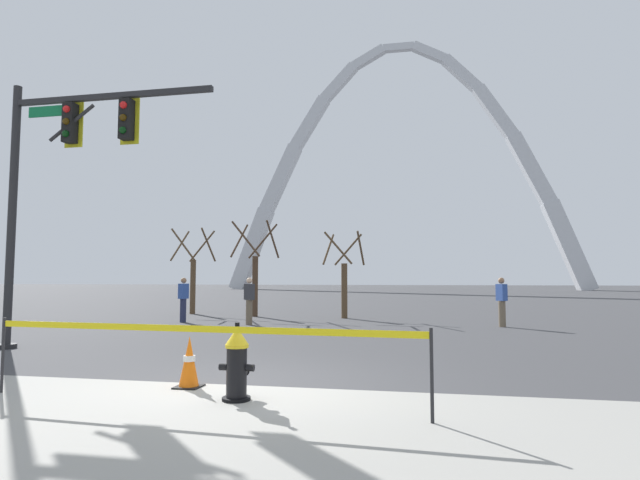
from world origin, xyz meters
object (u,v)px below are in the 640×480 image
pedestrian_walking_right (502,301)px  pedestrian_standing_center (183,299)px  traffic_cone_by_hydrant (189,362)px  fire_hydrant (237,364)px  monument_arch (400,176)px  traffic_signal_gantry (58,166)px  pedestrian_walking_left (249,300)px

pedestrian_walking_right → pedestrian_standing_center: bearing=-178.1°
pedestrian_standing_center → traffic_cone_by_hydrant: bearing=-63.5°
fire_hydrant → monument_arch: size_ratio=0.02×
monument_arch → pedestrian_standing_center: (-5.89, -56.52, -15.60)m
traffic_cone_by_hydrant → traffic_signal_gantry: bearing=147.0°
pedestrian_walking_left → pedestrian_standing_center: same height
traffic_signal_gantry → pedestrian_walking_right: bearing=35.1°
pedestrian_walking_left → pedestrian_standing_center: 2.68m
pedestrian_standing_center → pedestrian_walking_right: bearing=1.9°
fire_hydrant → traffic_cone_by_hydrant: (-0.94, 0.60, -0.11)m
traffic_cone_by_hydrant → pedestrian_walking_left: size_ratio=0.46×
traffic_cone_by_hydrant → pedestrian_walking_right: bearing=60.7°
traffic_cone_by_hydrant → traffic_signal_gantry: traffic_signal_gantry is taller
pedestrian_walking_right → fire_hydrant: bearing=-114.1°
traffic_cone_by_hydrant → monument_arch: monument_arch is taller
traffic_signal_gantry → monument_arch: monument_arch is taller
fire_hydrant → traffic_cone_by_hydrant: fire_hydrant is taller
fire_hydrant → pedestrian_walking_right: bearing=65.9°
traffic_cone_by_hydrant → pedestrian_standing_center: 11.30m
traffic_cone_by_hydrant → pedestrian_standing_center: pedestrian_standing_center is taller
pedestrian_walking_left → pedestrian_standing_center: size_ratio=1.00×
traffic_signal_gantry → monument_arch: (5.53, 63.59, 12.34)m
pedestrian_standing_center → fire_hydrant: bearing=-60.8°
pedestrian_walking_left → fire_hydrant: bearing=-71.9°
fire_hydrant → monument_arch: (-0.09, 67.23, 15.95)m
fire_hydrant → monument_arch: monument_arch is taller
traffic_cone_by_hydrant → fire_hydrant: bearing=-32.6°
traffic_cone_by_hydrant → pedestrian_walking_left: 9.92m
traffic_signal_gantry → pedestrian_walking_right: size_ratio=3.77×
fire_hydrant → pedestrian_walking_right: (4.94, 11.07, 0.35)m
traffic_signal_gantry → pedestrian_standing_center: bearing=92.9°
monument_arch → pedestrian_walking_right: (5.03, -56.16, -15.60)m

